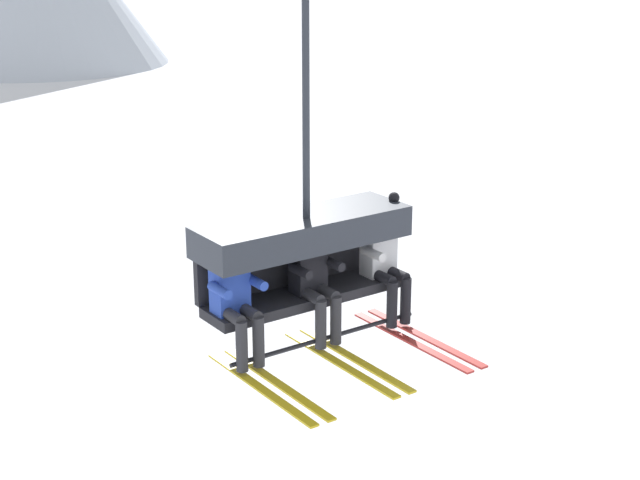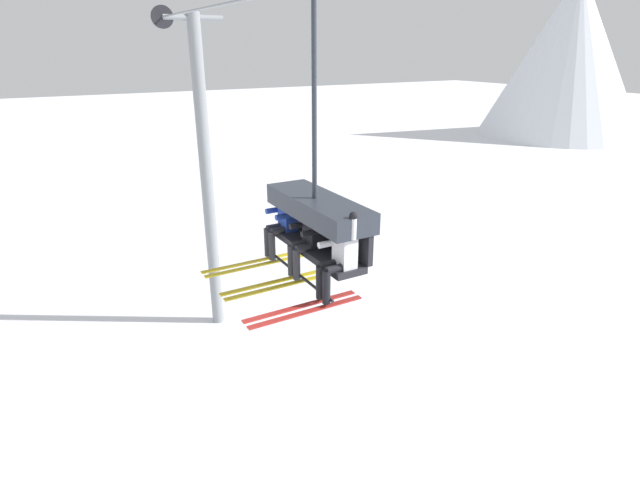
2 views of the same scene
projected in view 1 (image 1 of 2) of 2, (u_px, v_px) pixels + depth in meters
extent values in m
cube|color=#232328|center=(307.00, 296.00, 9.53)|extent=(2.12, 0.48, 0.10)
cube|color=#232328|center=(291.00, 262.00, 9.67)|extent=(2.12, 0.08, 0.45)
cube|color=#2D333D|center=(303.00, 231.00, 9.38)|extent=(2.16, 0.68, 0.30)
cylinder|color=black|center=(326.00, 338.00, 9.39)|extent=(2.12, 0.04, 0.04)
cylinder|color=#2D333D|center=(306.00, 73.00, 8.86)|extent=(0.07, 0.07, 2.74)
cube|color=#2847B7|center=(230.00, 285.00, 8.95)|extent=(0.32, 0.22, 0.52)
sphere|color=maroon|center=(229.00, 248.00, 8.83)|extent=(0.22, 0.22, 0.22)
ellipsoid|color=black|center=(234.00, 251.00, 8.76)|extent=(0.17, 0.04, 0.08)
cylinder|color=#2D2D33|center=(231.00, 316.00, 8.84)|extent=(0.11, 0.34, 0.11)
cylinder|color=#2D2D33|center=(248.00, 311.00, 8.93)|extent=(0.11, 0.34, 0.11)
cylinder|color=#2D2D33|center=(242.00, 346.00, 8.78)|extent=(0.11, 0.11, 0.48)
cylinder|color=#2D2D33|center=(258.00, 342.00, 8.87)|extent=(0.11, 0.11, 0.48)
cube|color=gold|center=(260.00, 388.00, 8.64)|extent=(0.09, 1.70, 0.02)
cube|color=gold|center=(277.00, 383.00, 8.73)|extent=(0.09, 1.70, 0.02)
cylinder|color=#2847B7|center=(220.00, 290.00, 8.72)|extent=(0.09, 0.30, 0.09)
cylinder|color=#2847B7|center=(256.00, 282.00, 8.92)|extent=(0.09, 0.30, 0.09)
cube|color=black|center=(308.00, 267.00, 9.42)|extent=(0.32, 0.22, 0.52)
sphere|color=maroon|center=(308.00, 231.00, 9.31)|extent=(0.22, 0.22, 0.22)
ellipsoid|color=black|center=(314.00, 234.00, 9.23)|extent=(0.17, 0.04, 0.08)
cylinder|color=#2D2D33|center=(310.00, 295.00, 9.31)|extent=(0.11, 0.34, 0.11)
cylinder|color=#2D2D33|center=(325.00, 291.00, 9.41)|extent=(0.11, 0.34, 0.11)
cylinder|color=#2D2D33|center=(321.00, 324.00, 9.25)|extent=(0.11, 0.11, 0.48)
cylinder|color=#2D2D33|center=(336.00, 320.00, 9.35)|extent=(0.11, 0.11, 0.48)
cube|color=gold|center=(339.00, 363.00, 9.11)|extent=(0.09, 1.70, 0.02)
cube|color=gold|center=(354.00, 359.00, 9.21)|extent=(0.09, 1.70, 0.02)
cylinder|color=black|center=(300.00, 271.00, 9.19)|extent=(0.09, 0.30, 0.09)
cylinder|color=black|center=(333.00, 263.00, 9.40)|extent=(0.09, 0.30, 0.09)
cube|color=silver|center=(378.00, 250.00, 9.90)|extent=(0.32, 0.22, 0.52)
sphere|color=silver|center=(379.00, 216.00, 9.78)|extent=(0.22, 0.22, 0.22)
ellipsoid|color=black|center=(386.00, 218.00, 9.71)|extent=(0.17, 0.04, 0.08)
cylinder|color=black|center=(382.00, 277.00, 9.79)|extent=(0.11, 0.34, 0.11)
cylinder|color=black|center=(395.00, 273.00, 9.88)|extent=(0.11, 0.34, 0.11)
cylinder|color=black|center=(392.00, 304.00, 9.73)|extent=(0.11, 0.11, 0.48)
cylinder|color=black|center=(406.00, 301.00, 9.83)|extent=(0.11, 0.11, 0.48)
cube|color=#B22823|center=(411.00, 341.00, 9.59)|extent=(0.09, 1.70, 0.02)
cube|color=#B22823|center=(424.00, 337.00, 9.69)|extent=(0.09, 1.70, 0.02)
cylinder|color=silver|center=(373.00, 254.00, 9.67)|extent=(0.09, 0.30, 0.09)
cylinder|color=silver|center=(394.00, 214.00, 9.89)|extent=(0.09, 0.09, 0.30)
sphere|color=black|center=(394.00, 198.00, 9.84)|extent=(0.11, 0.11, 0.11)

